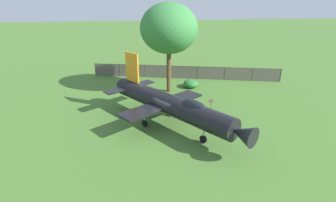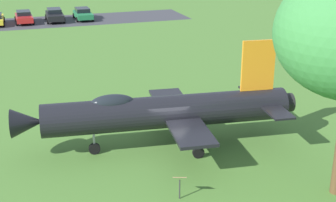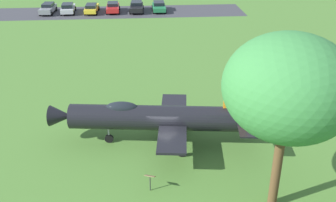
# 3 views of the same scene
# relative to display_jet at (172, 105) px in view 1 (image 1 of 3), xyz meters

# --- Properties ---
(ground_plane) EXTENTS (200.00, 200.00, 0.00)m
(ground_plane) POSITION_rel_display_jet_xyz_m (0.22, -0.31, -2.07)
(ground_plane) COLOR #47722D
(display_jet) EXTENTS (10.69, 13.07, 5.55)m
(display_jet) POSITION_rel_display_jet_xyz_m (0.00, 0.00, 0.00)
(display_jet) COLOR black
(display_jet) RESTS_ON ground_plane
(shade_tree) EXTENTS (6.14, 6.50, 9.77)m
(shade_tree) POSITION_rel_display_jet_xyz_m (-1.03, -8.95, 5.00)
(shade_tree) COLOR brown
(shade_tree) RESTS_ON ground_plane
(perimeter_fence) EXTENTS (23.88, 6.27, 1.74)m
(perimeter_fence) POSITION_rel_display_jet_xyz_m (-3.80, -13.66, -1.14)
(perimeter_fence) COLOR #4C4238
(perimeter_fence) RESTS_ON ground_plane
(shrub_near_fence) EXTENTS (1.77, 1.95, 0.93)m
(shrub_near_fence) POSITION_rel_display_jet_xyz_m (-3.86, -10.01, -1.60)
(shrub_near_fence) COLOR #2D7033
(shrub_near_fence) RESTS_ON ground_plane
(info_plaque) EXTENTS (0.59, 0.70, 1.14)m
(info_plaque) POSITION_rel_display_jet_xyz_m (-4.26, -2.85, -1.21)
(info_plaque) COLOR #333333
(info_plaque) RESTS_ON ground_plane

